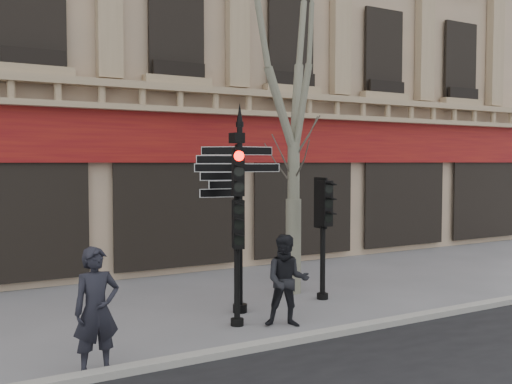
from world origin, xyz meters
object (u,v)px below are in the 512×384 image
at_px(traffic_signal_secondary, 323,217).
at_px(pedestrian_a, 96,311).
at_px(plane_tree, 294,35).
at_px(pedestrian_b, 287,281).
at_px(traffic_signal_main, 237,205).
at_px(fingerpost, 240,173).

xyz_separation_m(traffic_signal_secondary, pedestrian_a, (-5.33, -2.00, -0.90)).
distance_m(traffic_signal_secondary, plane_tree, 4.08).
bearing_deg(pedestrian_b, pedestrian_a, -139.60).
height_order(traffic_signal_main, pedestrian_a, traffic_signal_main).
distance_m(traffic_signal_main, traffic_signal_secondary, 2.71).
bearing_deg(traffic_signal_secondary, fingerpost, -178.09).
bearing_deg(pedestrian_a, plane_tree, 24.97).
relative_size(plane_tree, pedestrian_b, 4.96).
distance_m(fingerpost, traffic_signal_main, 1.07).
distance_m(fingerpost, pedestrian_a, 4.22).
relative_size(fingerpost, pedestrian_b, 2.47).
xyz_separation_m(traffic_signal_main, plane_tree, (2.30, 1.67, 3.58)).
xyz_separation_m(traffic_signal_secondary, plane_tree, (-0.24, 0.80, 3.99)).
distance_m(plane_tree, pedestrian_b, 5.62).
bearing_deg(traffic_signal_secondary, plane_tree, 105.96).
relative_size(fingerpost, traffic_signal_main, 1.18).
height_order(traffic_signal_main, traffic_signal_secondary, traffic_signal_main).
bearing_deg(pedestrian_a, fingerpost, 26.52).
xyz_separation_m(traffic_signal_main, traffic_signal_secondary, (2.54, 0.87, -0.41)).
bearing_deg(pedestrian_a, pedestrian_b, 6.41).
relative_size(traffic_signal_main, pedestrian_b, 2.10).
height_order(pedestrian_a, pedestrian_b, pedestrian_a).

